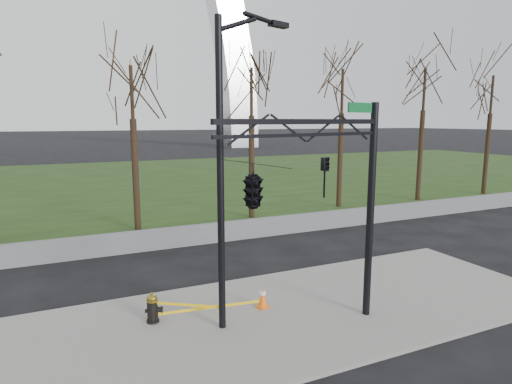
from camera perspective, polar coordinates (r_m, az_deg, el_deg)
name	(u,v)px	position (r m, az deg, el deg)	size (l,w,h in m)	color
ground	(272,319)	(12.65, 2.07, -16.44)	(500.00, 500.00, 0.00)	black
sidewalk	(272,317)	(12.63, 2.07, -16.23)	(18.00, 6.00, 0.10)	gray
grass_strip	(124,182)	(40.86, -17.13, 1.30)	(120.00, 40.00, 0.06)	#1C3212
guardrail	(192,235)	(19.54, -8.54, -5.70)	(60.00, 0.30, 0.90)	#59595B
tree_row	(195,134)	(23.13, -8.13, 7.62)	(48.88, 4.00, 9.65)	black
fire_hydrant	(153,308)	(12.39, -13.52, -14.79)	(0.53, 0.36, 0.85)	black
traffic_cone	(263,297)	(12.95, 0.89, -13.79)	(0.39, 0.39, 0.62)	#FD630D
street_light	(227,154)	(10.89, -3.82, 5.07)	(2.33, 0.87, 8.21)	black
traffic_signal_mast	(280,183)	(9.65, 3.25, 1.24)	(4.99, 2.54, 6.00)	black
caution_tape	(201,307)	(12.40, -7.27, -14.85)	(3.13, 1.07, 0.43)	yellow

